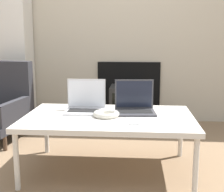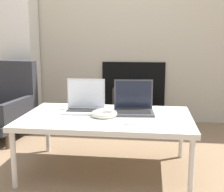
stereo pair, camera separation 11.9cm
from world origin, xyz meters
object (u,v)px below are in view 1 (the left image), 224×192
at_px(laptop_left, 85,104).
at_px(armchair, 0,105).
at_px(phone, 134,122).
at_px(tv, 128,106).
at_px(laptop_right, 135,105).
at_px(headphones, 106,114).

relative_size(laptop_left, armchair, 0.40).
height_order(laptop_left, phone, laptop_left).
bearing_deg(tv, laptop_left, -104.51).
relative_size(laptop_right, armchair, 0.42).
xyz_separation_m(headphones, armchair, (-1.15, 0.77, -0.12)).
xyz_separation_m(phone, armchair, (-1.35, 0.91, -0.11)).
height_order(laptop_right, tv, laptop_right).
xyz_separation_m(laptop_left, headphones, (0.18, -0.15, -0.04)).
bearing_deg(laptop_left, armchair, 146.37).
xyz_separation_m(laptop_left, phone, (0.38, -0.30, -0.05)).
relative_size(phone, tv, 0.27).
bearing_deg(phone, laptop_left, 141.97).
bearing_deg(phone, headphones, 144.30).
bearing_deg(armchair, headphones, -25.90).
distance_m(laptop_left, laptop_right, 0.38).
height_order(tv, armchair, armchair).
bearing_deg(tv, laptop_right, -86.00).
height_order(headphones, tv, headphones).
bearing_deg(headphones, phone, -35.70).
distance_m(laptop_left, armchair, 1.16).
xyz_separation_m(laptop_left, armchair, (-0.97, 0.62, -0.16)).
height_order(phone, tv, tv).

